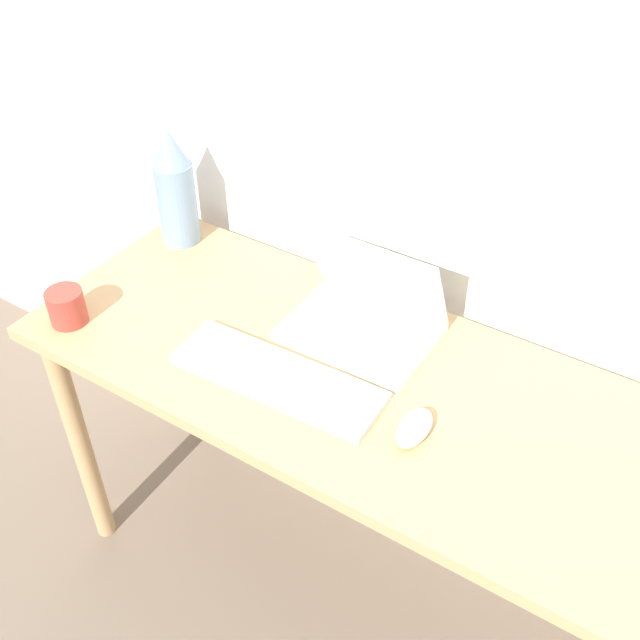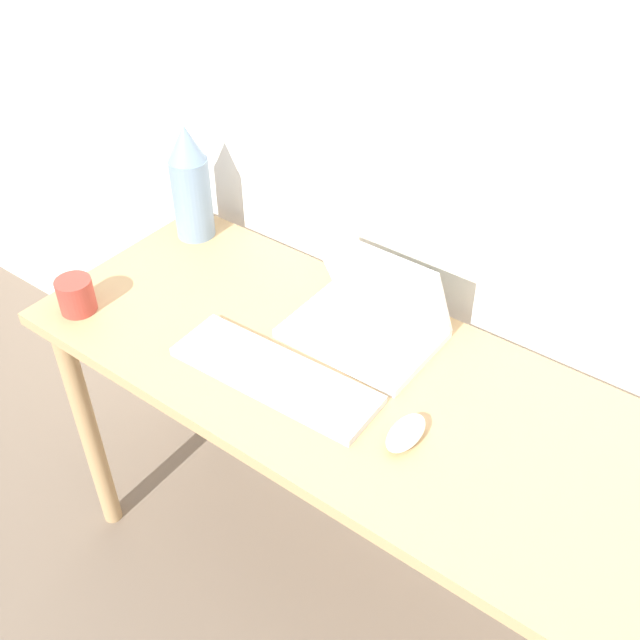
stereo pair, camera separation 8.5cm
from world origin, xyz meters
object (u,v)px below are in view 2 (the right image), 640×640
Objects in this scene: keyboard at (275,375)px; mouse at (406,433)px; laptop at (369,314)px; mug at (76,295)px; vase at (190,183)px.

keyboard is 0.30m from mouse.
laptop reaches higher than mouse.
laptop is 3.83× the size of mug.
keyboard is (-0.07, -0.23, -0.04)m from laptop.
laptop reaches higher than keyboard.
mug is at bearing -89.18° from vase.
mug is (-0.79, -0.11, 0.02)m from mouse.
vase is at bearing 161.07° from mouse.
vase is (-0.57, 0.06, 0.10)m from laptop.
laptop is at bearing 29.84° from mug.
mug is (-0.56, -0.32, -0.01)m from laptop.
mug is (-0.49, -0.09, 0.03)m from keyboard.
keyboard is at bearing -106.76° from laptop.
vase is at bearing 149.75° from keyboard.
keyboard is 0.50m from mug.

